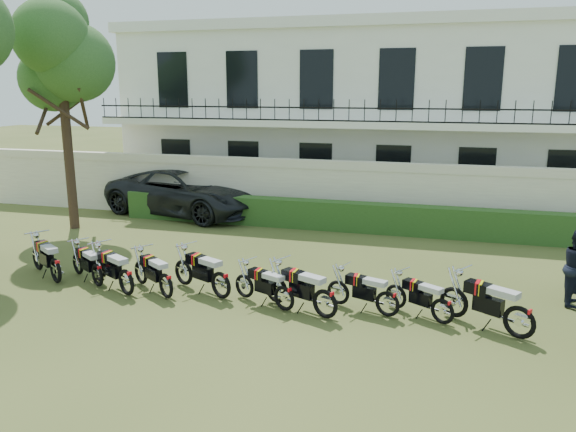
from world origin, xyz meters
name	(u,v)px	position (x,y,z in m)	size (l,w,h in m)	color
ground	(280,307)	(0.00, 0.00, 0.00)	(100.00, 100.00, 0.00)	#39441B
perimeter_wall	(344,193)	(0.00, 8.00, 1.17)	(30.00, 0.35, 2.30)	#F1EACA
hedge	(369,218)	(1.00, 7.20, 0.50)	(18.00, 0.60, 1.00)	#234619
building	(369,113)	(0.00, 13.96, 3.71)	(20.40, 9.60, 7.40)	white
tree_west_near	(61,54)	(-8.96, 5.00, 5.89)	(3.40, 3.20, 7.90)	#473323
motorcycle_0	(55,265)	(-5.84, -0.07, 0.51)	(1.74, 1.19, 1.10)	black
motorcycle_1	(97,270)	(-4.70, 0.00, 0.45)	(1.56, 1.05, 0.98)	black
motorcycle_2	(126,276)	(-3.68, -0.34, 0.50)	(1.79, 1.06, 1.09)	black
motorcycle_3	(166,280)	(-2.70, -0.26, 0.47)	(1.61, 1.11, 1.02)	black
motorcycle_4	(221,279)	(-1.46, 0.06, 0.51)	(1.86, 1.01, 1.10)	black
motorcycle_5	(284,292)	(0.16, -0.24, 0.45)	(1.66, 0.86, 0.97)	black
motorcycle_6	(325,297)	(1.11, -0.41, 0.51)	(1.88, 0.97, 1.10)	black
motorcycle_7	(388,298)	(2.38, 0.05, 0.45)	(1.70, 0.75, 0.97)	black
motorcycle_8	(443,305)	(3.51, -0.03, 0.43)	(1.52, 0.96, 0.94)	black
motorcycle_9	(520,314)	(4.96, -0.35, 0.53)	(1.84, 1.19, 1.14)	black
suv	(186,192)	(-6.15, 8.05, 0.88)	(2.93, 6.35, 1.76)	black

